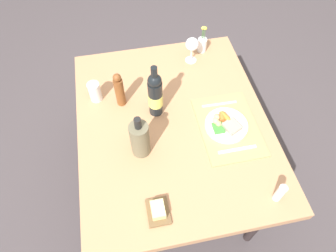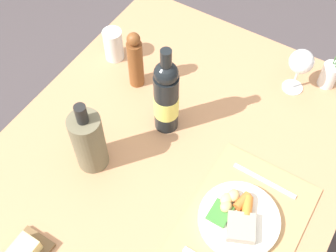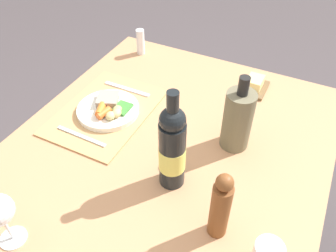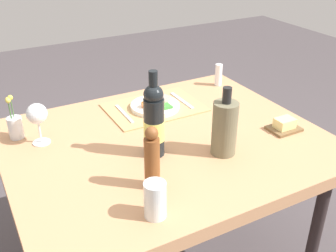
{
  "view_description": "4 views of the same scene",
  "coord_description": "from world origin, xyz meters",
  "px_view_note": "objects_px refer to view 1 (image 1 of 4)",
  "views": [
    {
      "loc": [
        -0.92,
        0.21,
        2.04
      ],
      "look_at": [
        -0.05,
        0.04,
        0.76
      ],
      "focal_mm": 31.95,
      "sensor_mm": 36.0,
      "label": 1
    },
    {
      "loc": [
        -0.61,
        -0.36,
        1.88
      ],
      "look_at": [
        0.03,
        0.03,
        0.81
      ],
      "focal_mm": 46.94,
      "sensor_mm": 36.0,
      "label": 2
    },
    {
      "loc": [
        0.69,
        0.36,
        1.55
      ],
      "look_at": [
        -0.06,
        -0.01,
        0.79
      ],
      "focal_mm": 36.87,
      "sensor_mm": 36.0,
      "label": 3
    },
    {
      "loc": [
        0.67,
        1.25,
        1.53
      ],
      "look_at": [
        0.02,
        0.05,
        0.81
      ],
      "focal_mm": 43.0,
      "sensor_mm": 36.0,
      "label": 4
    }
  ],
  "objects_px": {
    "dining_table": "(173,128)",
    "water_tumbler": "(95,93)",
    "knife": "(219,104)",
    "fork": "(237,149)",
    "salt_shaker": "(280,193)",
    "cooler_bottle": "(140,139)",
    "flower_vase": "(202,44)",
    "dinner_plate": "(226,125)",
    "wine_glass": "(192,45)",
    "butter_dish": "(158,211)",
    "wine_bottle": "(155,95)",
    "pepper_mill": "(119,90)"
  },
  "relations": [
    {
      "from": "wine_glass",
      "to": "cooler_bottle",
      "type": "bearing_deg",
      "value": 145.61
    },
    {
      "from": "fork",
      "to": "salt_shaker",
      "type": "distance_m",
      "value": 0.3
    },
    {
      "from": "dining_table",
      "to": "dinner_plate",
      "type": "relative_size",
      "value": 5.5
    },
    {
      "from": "wine_glass",
      "to": "wine_bottle",
      "type": "bearing_deg",
      "value": 141.27
    },
    {
      "from": "dining_table",
      "to": "butter_dish",
      "type": "bearing_deg",
      "value": 160.42
    },
    {
      "from": "dinner_plate",
      "to": "water_tumbler",
      "type": "distance_m",
      "value": 0.75
    },
    {
      "from": "fork",
      "to": "salt_shaker",
      "type": "height_order",
      "value": "salt_shaker"
    },
    {
      "from": "dinner_plate",
      "to": "butter_dish",
      "type": "height_order",
      "value": "dinner_plate"
    },
    {
      "from": "dinner_plate",
      "to": "flower_vase",
      "type": "bearing_deg",
      "value": -3.1
    },
    {
      "from": "cooler_bottle",
      "to": "flower_vase",
      "type": "bearing_deg",
      "value": -36.53
    },
    {
      "from": "pepper_mill",
      "to": "salt_shaker",
      "type": "bearing_deg",
      "value": -138.06
    },
    {
      "from": "dining_table",
      "to": "salt_shaker",
      "type": "xyz_separation_m",
      "value": [
        -0.52,
        -0.38,
        0.12
      ]
    },
    {
      "from": "fork",
      "to": "wine_bottle",
      "type": "bearing_deg",
      "value": 47.76
    },
    {
      "from": "dinner_plate",
      "to": "cooler_bottle",
      "type": "relative_size",
      "value": 0.85
    },
    {
      "from": "dinner_plate",
      "to": "salt_shaker",
      "type": "height_order",
      "value": "salt_shaker"
    },
    {
      "from": "wine_bottle",
      "to": "wine_glass",
      "type": "height_order",
      "value": "wine_bottle"
    },
    {
      "from": "wine_glass",
      "to": "cooler_bottle",
      "type": "distance_m",
      "value": 0.72
    },
    {
      "from": "flower_vase",
      "to": "pepper_mill",
      "type": "distance_m",
      "value": 0.66
    },
    {
      "from": "pepper_mill",
      "to": "water_tumbler",
      "type": "relative_size",
      "value": 1.88
    },
    {
      "from": "dinner_plate",
      "to": "knife",
      "type": "distance_m",
      "value": 0.15
    },
    {
      "from": "knife",
      "to": "water_tumbler",
      "type": "height_order",
      "value": "water_tumbler"
    },
    {
      "from": "wine_bottle",
      "to": "pepper_mill",
      "type": "bearing_deg",
      "value": 61.36
    },
    {
      "from": "dinner_plate",
      "to": "salt_shaker",
      "type": "xyz_separation_m",
      "value": [
        -0.43,
        -0.11,
        0.04
      ]
    },
    {
      "from": "wine_glass",
      "to": "dining_table",
      "type": "bearing_deg",
      "value": 154.82
    },
    {
      "from": "fork",
      "to": "water_tumbler",
      "type": "xyz_separation_m",
      "value": [
        0.49,
        0.68,
        0.04
      ]
    },
    {
      "from": "butter_dish",
      "to": "dinner_plate",
      "type": "bearing_deg",
      "value": -48.57
    },
    {
      "from": "fork",
      "to": "flower_vase",
      "type": "xyz_separation_m",
      "value": [
        0.77,
        -0.02,
        0.05
      ]
    },
    {
      "from": "water_tumbler",
      "to": "butter_dish",
      "type": "xyz_separation_m",
      "value": [
        -0.72,
        -0.23,
        -0.03
      ]
    },
    {
      "from": "dining_table",
      "to": "pepper_mill",
      "type": "distance_m",
      "value": 0.36
    },
    {
      "from": "flower_vase",
      "to": "pepper_mill",
      "type": "xyz_separation_m",
      "value": [
        -0.34,
        0.56,
        0.05
      ]
    },
    {
      "from": "dining_table",
      "to": "water_tumbler",
      "type": "relative_size",
      "value": 10.5
    },
    {
      "from": "butter_dish",
      "to": "cooler_bottle",
      "type": "bearing_deg",
      "value": 4.38
    },
    {
      "from": "fork",
      "to": "knife",
      "type": "relative_size",
      "value": 1.01
    },
    {
      "from": "knife",
      "to": "water_tumbler",
      "type": "xyz_separation_m",
      "value": [
        0.19,
        0.68,
        0.04
      ]
    },
    {
      "from": "dining_table",
      "to": "cooler_bottle",
      "type": "xyz_separation_m",
      "value": [
        -0.14,
        0.19,
        0.17
      ]
    },
    {
      "from": "wine_glass",
      "to": "butter_dish",
      "type": "xyz_separation_m",
      "value": [
        -0.93,
        0.38,
        -0.1
      ]
    },
    {
      "from": "butter_dish",
      "to": "wine_glass",
      "type": "bearing_deg",
      "value": -22.36
    },
    {
      "from": "knife",
      "to": "butter_dish",
      "type": "relative_size",
      "value": 1.54
    },
    {
      "from": "dinner_plate",
      "to": "knife",
      "type": "height_order",
      "value": "dinner_plate"
    },
    {
      "from": "wine_bottle",
      "to": "pepper_mill",
      "type": "relative_size",
      "value": 1.48
    },
    {
      "from": "flower_vase",
      "to": "cooler_bottle",
      "type": "xyz_separation_m",
      "value": [
        -0.67,
        0.5,
        0.05
      ]
    },
    {
      "from": "dinner_plate",
      "to": "fork",
      "type": "distance_m",
      "value": 0.15
    },
    {
      "from": "wine_bottle",
      "to": "dinner_plate",
      "type": "bearing_deg",
      "value": -117.34
    },
    {
      "from": "wine_glass",
      "to": "butter_dish",
      "type": "bearing_deg",
      "value": 157.64
    },
    {
      "from": "dinner_plate",
      "to": "cooler_bottle",
      "type": "xyz_separation_m",
      "value": [
        -0.05,
        0.46,
        0.09
      ]
    },
    {
      "from": "dinner_plate",
      "to": "wine_glass",
      "type": "relative_size",
      "value": 1.34
    },
    {
      "from": "dining_table",
      "to": "salt_shaker",
      "type": "bearing_deg",
      "value": -143.93
    },
    {
      "from": "fork",
      "to": "water_tumbler",
      "type": "distance_m",
      "value": 0.84
    },
    {
      "from": "pepper_mill",
      "to": "water_tumbler",
      "type": "xyz_separation_m",
      "value": [
        0.06,
        0.14,
        -0.06
      ]
    },
    {
      "from": "knife",
      "to": "salt_shaker",
      "type": "xyz_separation_m",
      "value": [
        -0.58,
        -0.1,
        0.05
      ]
    }
  ]
}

